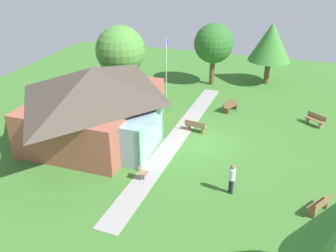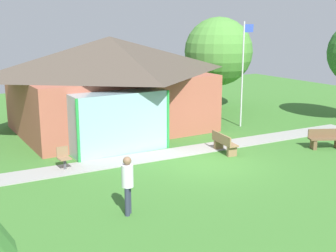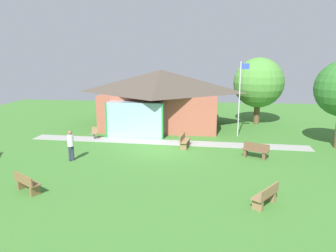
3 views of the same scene
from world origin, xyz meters
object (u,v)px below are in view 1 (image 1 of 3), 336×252
at_px(pavilion, 96,101).
at_px(tree_behind_pavilion_right, 120,51).
at_px(bench_front_right, 315,120).
at_px(visitor_strolling_lawn, 232,177).
at_px(tree_far_east, 271,42).
at_px(bench_rear_near_path, 196,126).
at_px(patio_chair_west, 142,173).
at_px(tree_east_hedge, 214,44).
at_px(flagpole, 166,69).
at_px(bench_mid_right, 231,106).
at_px(bench_front_left, 320,205).

distance_m(pavilion, tree_behind_pavilion_right, 8.52).
distance_m(bench_front_right, tree_behind_pavilion_right, 16.56).
distance_m(visitor_strolling_lawn, tree_far_east, 17.90).
distance_m(tree_behind_pavilion_right, tree_far_east, 13.36).
relative_size(bench_rear_near_path, patio_chair_west, 1.80).
relative_size(tree_east_hedge, tree_behind_pavilion_right, 0.98).
distance_m(tree_east_hedge, tree_behind_pavilion_right, 8.27).
xyz_separation_m(bench_rear_near_path, patio_chair_west, (-6.47, 1.36, 0.01)).
relative_size(flagpole, bench_mid_right, 3.52).
bearing_deg(tree_far_east, bench_mid_right, 163.71).
bearing_deg(bench_front_right, flagpole, 36.05).
bearing_deg(patio_chair_west, bench_mid_right, 160.53).
height_order(bench_front_right, tree_far_east, tree_far_east).
bearing_deg(flagpole, visitor_strolling_lawn, -145.39).
xyz_separation_m(flagpole, visitor_strolling_lawn, (-9.90, -6.83, -1.98)).
bearing_deg(tree_east_hedge, tree_far_east, -70.13).
distance_m(visitor_strolling_lawn, tree_behind_pavilion_right, 16.88).
relative_size(bench_mid_right, tree_far_east, 0.27).
bearing_deg(bench_rear_near_path, tree_east_hedge, 103.24).
bearing_deg(visitor_strolling_lawn, tree_behind_pavilion_right, 175.47).
bearing_deg(tree_east_hedge, flagpole, 157.94).
xyz_separation_m(pavilion, flagpole, (6.16, -2.81, 0.56)).
distance_m(bench_front_left, tree_far_east, 18.58).
bearing_deg(patio_chair_west, bench_rear_near_path, 164.79).
height_order(bench_front_right, tree_east_hedge, tree_east_hedge).
relative_size(bench_mid_right, visitor_strolling_lawn, 0.89).
distance_m(visitor_strolling_lawn, tree_east_hedge, 16.74).
height_order(pavilion, tree_behind_pavilion_right, tree_behind_pavilion_right).
distance_m(bench_front_right, bench_mid_right, 6.21).
bearing_deg(tree_east_hedge, bench_mid_right, -154.24).
xyz_separation_m(bench_mid_right, tree_east_hedge, (5.56, 2.68, 3.38)).
bearing_deg(visitor_strolling_lawn, bench_front_left, 38.93).
bearing_deg(bench_front_right, tree_behind_pavilion_right, 28.96).
bearing_deg(patio_chair_west, bench_front_right, 134.24).
xyz_separation_m(bench_front_left, tree_behind_pavilion_right, (12.12, 15.95, 3.15)).
bearing_deg(tree_behind_pavilion_right, bench_mid_right, -99.08).
bearing_deg(bench_front_left, flagpole, 80.82).
xyz_separation_m(bench_front_left, tree_east_hedge, (16.09, 8.70, 3.38)).
xyz_separation_m(patio_chair_west, tree_far_east, (17.99, -5.24, 3.49)).
distance_m(bench_front_left, tree_behind_pavilion_right, 20.28).
bearing_deg(tree_behind_pavilion_right, visitor_strolling_lawn, -135.73).
xyz_separation_m(pavilion, visitor_strolling_lawn, (-3.74, -9.64, -1.42)).
relative_size(bench_front_left, visitor_strolling_lawn, 0.86).
xyz_separation_m(flagpole, bench_front_left, (-10.07, -11.14, -2.60)).
relative_size(pavilion, bench_mid_right, 6.49).
xyz_separation_m(patio_chair_west, tree_east_hedge, (16.25, -0.42, 3.36)).
distance_m(bench_rear_near_path, tree_far_east, 12.65).
bearing_deg(bench_front_right, pavilion, 59.77).
bearing_deg(bench_rear_near_path, patio_chair_west, -94.20).
bearing_deg(bench_rear_near_path, visitor_strolling_lawn, -52.97).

